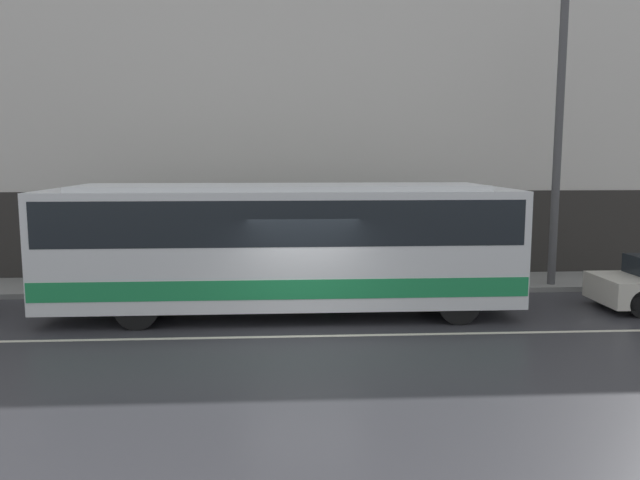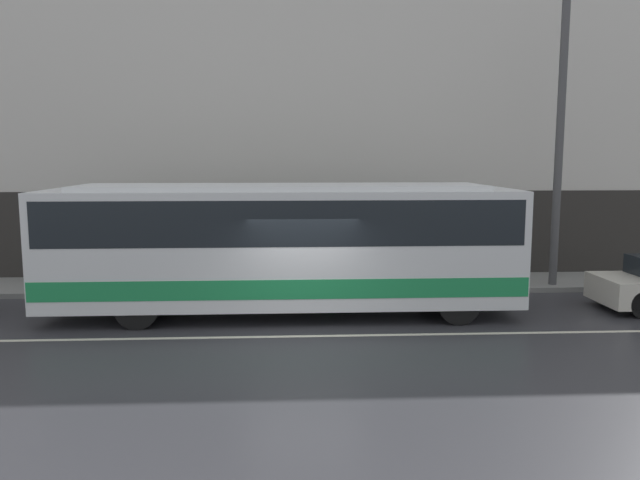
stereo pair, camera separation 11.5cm
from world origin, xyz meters
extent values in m
plane|color=#333338|center=(0.00, 0.00, 0.00)|extent=(60.00, 60.00, 0.00)
cube|color=gray|center=(0.00, 5.22, 0.07)|extent=(60.00, 2.44, 0.15)
cube|color=silver|center=(0.00, 6.59, 5.60)|extent=(60.00, 0.30, 11.20)
cube|color=#2D2B28|center=(0.00, 6.42, 1.40)|extent=(60.00, 0.06, 2.80)
cube|color=beige|center=(0.00, 0.00, 0.00)|extent=(54.00, 0.14, 0.01)
cube|color=white|center=(-0.47, 1.90, 1.72)|extent=(11.38, 2.50, 2.74)
cube|color=#1E8C4C|center=(-0.47, 1.90, 0.90)|extent=(11.32, 2.53, 0.45)
cube|color=black|center=(-0.47, 1.90, 2.39)|extent=(11.04, 2.52, 1.04)
cube|color=orange|center=(5.17, 1.90, 2.90)|extent=(0.12, 1.88, 0.28)
cube|color=white|center=(-0.47, 1.90, 3.15)|extent=(9.67, 2.13, 0.12)
cylinder|color=black|center=(3.62, 0.81, 0.50)|extent=(1.00, 0.28, 1.00)
cylinder|color=black|center=(3.62, 3.00, 0.50)|extent=(1.00, 0.28, 1.00)
cylinder|color=black|center=(-3.76, 0.81, 0.50)|extent=(1.00, 0.28, 1.00)
cylinder|color=black|center=(-3.76, 3.00, 0.50)|extent=(1.00, 0.28, 1.00)
cylinder|color=black|center=(8.21, 2.70, 0.34)|extent=(0.68, 0.20, 0.68)
cylinder|color=#4C4C4F|center=(7.44, 4.46, 4.35)|extent=(0.23, 0.23, 8.41)
cylinder|color=#1E5933|center=(0.91, 5.20, 0.84)|extent=(0.36, 0.36, 1.38)
sphere|color=tan|center=(0.91, 5.20, 1.65)|extent=(0.25, 0.25, 0.25)
camera|label=1|loc=(-0.47, -13.14, 3.88)|focal=35.00mm
camera|label=2|loc=(-0.35, -13.15, 3.88)|focal=35.00mm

